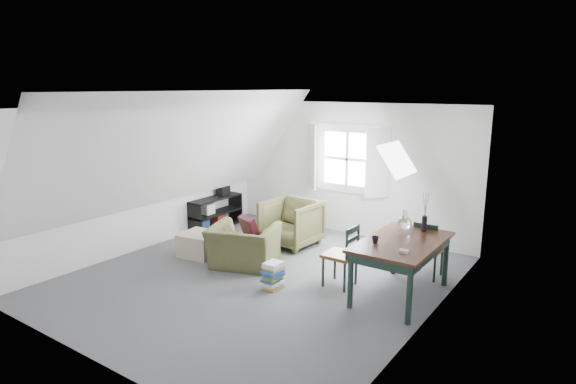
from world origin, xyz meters
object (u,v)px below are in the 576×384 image
Objects in this scene: dining_chair_near at (342,254)px; media_shelf at (214,214)px; armchair_far at (291,245)px; ottoman at (200,244)px; dining_table at (402,248)px; magazine_stack at (273,275)px; armchair_near at (244,266)px; dining_chair_far at (427,248)px.

dining_chair_near is 0.75× the size of media_shelf.
ottoman is (-0.97, -1.31, 0.19)m from armchair_far.
dining_table reaches higher than media_shelf.
dining_table is 1.30× the size of media_shelf.
dining_chair_near reaches higher than magazine_stack.
media_shelf is at bearing 167.78° from dining_table.
armchair_far is 1.91m from media_shelf.
ottoman reaches higher than armchair_near.
dining_chair_near is at bearing -30.39° from armchair_far.
dining_table is at bearing 101.29° from dining_chair_near.
dining_chair_far is 1.34m from dining_chair_near.
dining_chair_near reaches higher than dining_table.
dining_table is at bearing -17.59° from armchair_far.
dining_chair_far reaches higher than armchair_near.
media_shelf is at bearing -106.48° from dining_chair_near.
dining_chair_near is (-0.88, -1.01, 0.02)m from dining_chair_far.
ottoman is 3.44m from dining_table.
dining_chair_far is at bearing 44.82° from magazine_stack.
magazine_stack is (-0.76, -0.62, -0.28)m from dining_chair_near.
dining_table reaches higher than armchair_far.
dining_chair_far reaches higher than dining_table.
armchair_near is at bearing 46.66° from dining_chair_far.
magazine_stack is (-1.57, -0.77, -0.50)m from dining_table.
armchair_far is 2.43× the size of magazine_stack.
armchair_far is at bearing 53.54° from ottoman.
dining_chair_near reaches higher than armchair_far.
dining_table is 0.89m from dining_chair_far.
armchair_near is 1.12× the size of dining_chair_near.
media_shelf reaches higher than magazine_stack.
armchair_far reaches higher than magazine_stack.
magazine_stack is (1.82, -0.39, -0.01)m from ottoman.
dining_chair_far is at bearing 139.84° from dining_chair_near.
media_shelf is at bearing -53.35° from armchair_near.
armchair_far is 1.56× the size of ottoman.
armchair_far is 1.91m from magazine_stack.
ottoman reaches higher than magazine_stack.
dining_chair_far is at bearing 85.60° from dining_table.
media_shelf is 3.26× the size of magazine_stack.
ottoman is 0.68× the size of dining_chair_far.
ottoman is at bearing -53.03° from media_shelf.
ottoman is 0.48× the size of media_shelf.
armchair_near is at bearing -82.63° from dining_chair_near.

